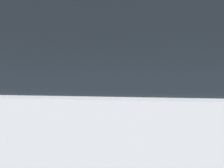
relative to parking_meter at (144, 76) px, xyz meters
name	(u,v)px	position (x,y,z in m)	size (l,w,h in m)	color
sidewalk_curb	(144,162)	(-0.08, 0.83, -1.12)	(36.00, 2.28, 0.14)	gray
parking_meter	(144,76)	(0.00, 0.00, 0.00)	(0.15, 0.16, 1.49)	slate
pedestrian_at_meter	(92,88)	(-0.57, 0.07, -0.13)	(0.67, 0.54, 1.62)	slate
parked_sedan_white	(87,133)	(-0.13, -1.50, -0.31)	(4.64, 1.91, 1.76)	white
background_railing	(150,90)	(-0.08, 1.68, -0.21)	(24.06, 0.06, 1.16)	black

